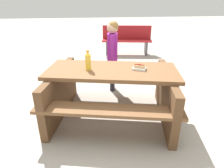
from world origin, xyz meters
TOP-DOWN VIEW (x-y plane):
  - ground_plane at (0.00, 0.00)m, footprint 30.00×30.00m
  - picnic_table at (0.00, 0.00)m, footprint 2.05×1.74m
  - soda_bottle at (-0.32, 0.02)m, footprint 0.08×0.08m
  - hotdog_tray at (0.37, -0.07)m, footprint 0.21×0.18m
  - child_in_coat at (0.13, 0.92)m, footprint 0.21×0.32m
  - park_bench_near at (0.89, 3.48)m, footprint 1.55×0.64m

SIDE VIEW (x-z plane):
  - ground_plane at x=0.00m, z-range 0.00..0.00m
  - picnic_table at x=0.00m, z-range 0.07..0.82m
  - park_bench_near at x=0.89m, z-range 0.02..0.87m
  - hotdog_tray at x=0.37m, z-range 0.74..0.82m
  - child_in_coat at x=0.13m, z-range 0.18..1.47m
  - soda_bottle at x=-0.32m, z-range 0.74..1.01m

